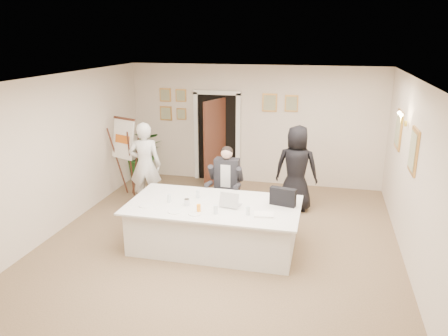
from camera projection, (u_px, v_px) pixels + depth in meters
floor at (219, 245)px, 7.47m from camera, size 7.00×7.00×0.00m
ceiling at (218, 79)px, 6.65m from camera, size 6.00×7.00×0.02m
wall_back at (254, 125)px, 10.31m from camera, size 6.00×0.10×2.80m
wall_front at (122, 281)px, 3.80m from camera, size 6.00×0.10×2.80m
wall_left at (54, 156)px, 7.72m from camera, size 0.10×7.00×2.80m
wall_right at (417, 181)px, 6.40m from camera, size 0.10×7.00×2.80m
doorway at (216, 140)px, 10.44m from camera, size 1.14×0.86×2.20m
pictures_back_wall at (221, 105)px, 10.33m from camera, size 3.40×0.06×0.80m
pictures_right_wall at (405, 139)px, 7.42m from camera, size 0.06×2.20×0.80m
wall_sconce at (403, 119)px, 7.33m from camera, size 0.20×0.30×0.24m
conference_table at (214, 225)px, 7.32m from camera, size 2.84×1.51×0.78m
seated_man at (226, 183)px, 8.33m from camera, size 0.68×0.72×1.47m
flip_chart at (128, 161)px, 9.59m from camera, size 0.62×0.49×1.73m
standing_man at (145, 165)px, 8.93m from camera, size 0.73×0.55×1.78m
standing_woman at (296, 168)px, 8.76m from camera, size 0.89×0.61×1.76m
potted_palm at (142, 154)px, 10.88m from camera, size 1.33×1.23×1.21m
laptop at (231, 198)px, 7.10m from camera, size 0.37×0.39×0.28m
laptop_bag at (283, 197)px, 7.11m from camera, size 0.44×0.21×0.30m
paper_stack at (264, 215)px, 6.74m from camera, size 0.32×0.25×0.03m
plate_left at (145, 206)px, 7.12m from camera, size 0.24×0.24×0.01m
plate_mid at (175, 212)px, 6.88m from camera, size 0.26×0.26×0.01m
plate_near at (195, 214)px, 6.80m from camera, size 0.25×0.25×0.01m
glass_a at (169, 198)px, 7.26m from camera, size 0.08×0.08×0.14m
glass_b at (216, 210)px, 6.79m from camera, size 0.07×0.07×0.14m
glass_c at (248, 211)px, 6.75m from camera, size 0.07×0.07×0.14m
glass_d at (198, 194)px, 7.45m from camera, size 0.08×0.08×0.14m
oj_glass at (199, 208)px, 6.86m from camera, size 0.08×0.08×0.13m
steel_jug at (187, 202)px, 7.13m from camera, size 0.10×0.10×0.11m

